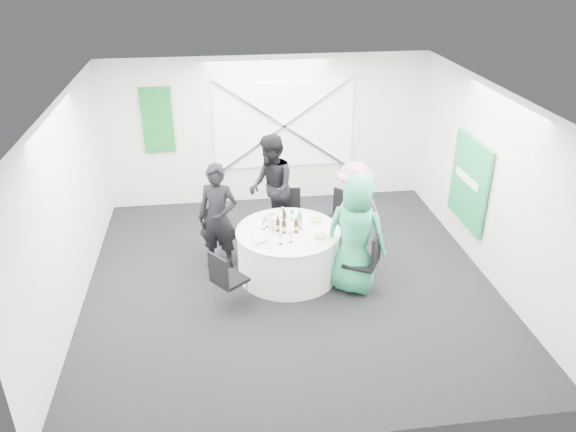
{
  "coord_description": "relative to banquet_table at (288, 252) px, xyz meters",
  "views": [
    {
      "loc": [
        -1.0,
        -7.08,
        4.69
      ],
      "look_at": [
        0.0,
        0.2,
        1.0
      ],
      "focal_mm": 35.0,
      "sensor_mm": 36.0,
      "label": 1
    }
  ],
  "objects": [
    {
      "name": "wall_right",
      "position": [
        3.0,
        -0.2,
        1.02
      ],
      "size": [
        0.0,
        6.0,
        6.0
      ],
      "primitive_type": "plane",
      "rotation": [
        1.57,
        0.0,
        -1.57
      ],
      "color": "silver",
      "rests_on": "floor"
    },
    {
      "name": "beer_bottle_c",
      "position": [
        0.11,
        -0.08,
        0.47
      ],
      "size": [
        0.06,
        0.06,
        0.24
      ],
      "color": "#391D0A",
      "rests_on": "banquet_table"
    },
    {
      "name": "wine_glass_a",
      "position": [
        -0.3,
        0.15,
        0.5
      ],
      "size": [
        0.07,
        0.07,
        0.17
      ],
      "color": "white",
      "rests_on": "banquet_table"
    },
    {
      "name": "plate_front_right",
      "position": [
        0.43,
        -0.29,
        0.4
      ],
      "size": [
        0.28,
        0.28,
        0.04
      ],
      "color": "white",
      "rests_on": "banquet_table"
    },
    {
      "name": "green_water_bottle",
      "position": [
        0.18,
        0.04,
        0.51
      ],
      "size": [
        0.08,
        0.08,
        0.32
      ],
      "color": "green",
      "rests_on": "banquet_table"
    },
    {
      "name": "plate_back_right",
      "position": [
        0.47,
        0.22,
        0.4
      ],
      "size": [
        0.27,
        0.27,
        0.04
      ],
      "color": "white",
      "rests_on": "banquet_table"
    },
    {
      "name": "window_panel",
      "position": [
        0.3,
        2.76,
        1.12
      ],
      "size": [
        2.6,
        0.03,
        1.6
      ],
      "primitive_type": "cube",
      "color": "silver",
      "rests_on": "wall_back"
    },
    {
      "name": "wall_left",
      "position": [
        -3.0,
        -0.2,
        1.02
      ],
      "size": [
        0.0,
        6.0,
        6.0
      ],
      "primitive_type": "plane",
      "rotation": [
        1.57,
        0.0,
        1.57
      ],
      "color": "silver",
      "rests_on": "floor"
    },
    {
      "name": "person_man_back_left",
      "position": [
        -1.02,
        0.36,
        0.48
      ],
      "size": [
        0.73,
        0.59,
        1.71
      ],
      "primitive_type": "imported",
      "rotation": [
        0.0,
        0.0,
        -0.34
      ],
      "color": "black",
      "rests_on": "floor"
    },
    {
      "name": "wall_front",
      "position": [
        0.0,
        -3.2,
        1.02
      ],
      "size": [
        6.0,
        0.0,
        6.0
      ],
      "primitive_type": "plane",
      "rotation": [
        -1.57,
        0.0,
        0.0
      ],
      "color": "silver",
      "rests_on": "floor"
    },
    {
      "name": "wall_back",
      "position": [
        0.0,
        2.8,
        1.02
      ],
      "size": [
        6.0,
        0.0,
        6.0
      ],
      "primitive_type": "plane",
      "rotation": [
        1.57,
        0.0,
        0.0
      ],
      "color": "silver",
      "rests_on": "floor"
    },
    {
      "name": "wine_glass_g",
      "position": [
        0.11,
        0.34,
        0.5
      ],
      "size": [
        0.07,
        0.07,
        0.17
      ],
      "color": "white",
      "rests_on": "banquet_table"
    },
    {
      "name": "plate_front_left",
      "position": [
        -0.35,
        -0.36,
        0.39
      ],
      "size": [
        0.28,
        0.28,
        0.01
      ],
      "color": "white",
      "rests_on": "banquet_table"
    },
    {
      "name": "wine_glass_d",
      "position": [
        -0.16,
        -0.39,
        0.5
      ],
      "size": [
        0.07,
        0.07,
        0.17
      ],
      "color": "white",
      "rests_on": "banquet_table"
    },
    {
      "name": "wine_glass_b",
      "position": [
        -0.22,
        0.27,
        0.5
      ],
      "size": [
        0.07,
        0.07,
        0.17
      ],
      "color": "white",
      "rests_on": "banquet_table"
    },
    {
      "name": "knife_d",
      "position": [
        -0.56,
        0.15,
        0.38
      ],
      "size": [
        0.09,
        0.13,
        0.01
      ],
      "primitive_type": "cube",
      "rotation": [
        0.0,
        0.0,
        2.58
      ],
      "color": "silver",
      "rests_on": "banquet_table"
    },
    {
      "name": "chair_front_left",
      "position": [
        -0.97,
        -0.76,
        0.14
      ],
      "size": [
        0.57,
        0.56,
        0.89
      ],
      "rotation": [
        0.0,
        0.0,
        2.24
      ],
      "color": "black",
      "rests_on": "floor"
    },
    {
      "name": "chair_back",
      "position": [
        0.18,
        1.19,
        0.13
      ],
      "size": [
        0.45,
        0.46,
        0.87
      ],
      "rotation": [
        0.0,
        0.0,
        -0.15
      ],
      "color": "black",
      "rests_on": "floor"
    },
    {
      "name": "chair_front_right",
      "position": [
        1.06,
        -0.62,
        0.2
      ],
      "size": [
        0.61,
        0.61,
        0.98
      ],
      "rotation": [
        0.0,
        0.0,
        4.18
      ],
      "color": "black",
      "rests_on": "floor"
    },
    {
      "name": "wine_glass_c",
      "position": [
        -0.36,
        0.08,
        0.5
      ],
      "size": [
        0.07,
        0.07,
        0.17
      ],
      "color": "white",
      "rests_on": "banquet_table"
    },
    {
      "name": "chair_back_left",
      "position": [
        -1.01,
        0.65,
        0.16
      ],
      "size": [
        0.59,
        0.58,
        0.93
      ],
      "rotation": [
        0.0,
        0.0,
        1.0
      ],
      "color": "black",
      "rests_on": "floor"
    },
    {
      "name": "knife_a",
      "position": [
        -0.2,
        0.54,
        0.38
      ],
      "size": [
        0.15,
        0.02,
        0.01
      ],
      "primitive_type": "cube",
      "rotation": [
        0.0,
        0.0,
        1.63
      ],
      "color": "silver",
      "rests_on": "banquet_table"
    },
    {
      "name": "person_woman_green",
      "position": [
        0.9,
        -0.51,
        0.52
      ],
      "size": [
        1.05,
        0.93,
        1.8
      ],
      "primitive_type": "imported",
      "rotation": [
        0.0,
        0.0,
        2.63
      ],
      "color": "#2A9A64",
      "rests_on": "floor"
    },
    {
      "name": "napkin",
      "position": [
        -0.45,
        -0.32,
        0.42
      ],
      "size": [
        0.22,
        0.18,
        0.05
      ],
      "primitive_type": "cube",
      "rotation": [
        0.0,
        0.0,
        0.32
      ],
      "color": "white",
      "rests_on": "plate_front_left"
    },
    {
      "name": "clear_water_bottle",
      "position": [
        -0.25,
        -0.01,
        0.49
      ],
      "size": [
        0.08,
        0.08,
        0.28
      ],
      "color": "silver",
      "rests_on": "banquet_table"
    },
    {
      "name": "window_brace_b",
      "position": [
        0.3,
        2.72,
        1.12
      ],
      "size": [
        2.63,
        0.05,
        1.84
      ],
      "primitive_type": "cube",
      "rotation": [
        0.0,
        -0.97,
        0.0
      ],
      "color": "silver",
      "rests_on": "window_panel"
    },
    {
      "name": "window_brace_a",
      "position": [
        0.3,
        2.72,
        1.12
      ],
      "size": [
        2.63,
        0.05,
        1.84
      ],
      "primitive_type": "cube",
      "rotation": [
        0.0,
        0.97,
        0.0
      ],
      "color": "silver",
      "rests_on": "window_panel"
    },
    {
      "name": "fork_c",
      "position": [
        0.33,
        -0.47,
        0.38
      ],
      "size": [
        0.1,
        0.13,
        0.01
      ],
      "primitive_type": "cube",
      "rotation": [
        0.0,
        0.0,
        -0.67
      ],
      "color": "silver",
      "rests_on": "banquet_table"
    },
    {
      "name": "beer_bottle_d",
      "position": [
        -0.07,
        -0.07,
        0.48
      ],
      "size": [
        0.06,
        0.06,
        0.25
      ],
      "color": "#391D0A",
      "rests_on": "banquet_table"
    },
    {
      "name": "knife_b",
      "position": [
        -0.33,
        -0.47,
        0.38
      ],
      "size": [
        0.1,
        0.13,
        0.01
      ],
      "primitive_type": "cube",
      "rotation": [
        0.0,
        0.0,
        -2.47
      ],
      "color": "silver",
      "rests_on": "banquet_table"
    },
    {
      "name": "person_man_back",
      "position": [
        -0.11,
        1.25,
        0.53
      ],
      "size": [
        0.56,
        0.93,
        1.82
      ],
      "primitive_type": "imported",
      "rotation": [
        0.0,
        0.0,
        -1.48
      ],
      "color": "black",
      "rests_on": "floor"
    },
    {
      "name": "green_sign",
      "position": [
        2.94,
        0.4,
        0.82
      ],
      "size": [
        0.05,
        1.2,
        1.4
      ],
      "primitive_type": "cube",
      "color": "#1A9046",
      "rests_on": "wall_right"
    },
    {
      "name": "knife_c",
      "position": [
        0.52,
        -0.24,
        0.38
      ],
      "size": [
        0.11,
        0.12,
        0.01
      ],
      "primitive_type": "cube",
      "rotation": [
        0.0,
        0.0,
        -0.74
      ],
      "color": "silver",
      "rests_on": "banquet_table"
    },
    {
      "name": "ceiling",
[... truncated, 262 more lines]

